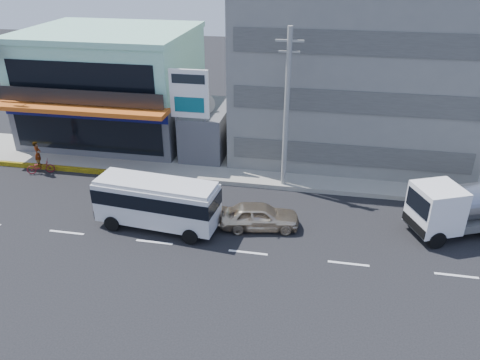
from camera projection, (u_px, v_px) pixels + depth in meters
name	position (u px, v px, depth m)	size (l,w,h in m)	color
ground	(154.00, 242.00, 24.54)	(120.00, 120.00, 0.00)	black
sidewalk	(272.00, 170.00, 31.98)	(70.00, 5.00, 0.30)	gray
shop_building	(114.00, 88.00, 36.28)	(12.40, 11.70, 8.00)	#4A4A4F
concrete_building	(355.00, 55.00, 32.88)	(16.00, 12.00, 14.00)	slate
gap_structure	(209.00, 131.00, 34.27)	(3.00, 6.00, 3.50)	#4A4A4F
satellite_dish	(205.00, 111.00, 32.57)	(1.50, 1.50, 0.15)	slate
billboard	(189.00, 99.00, 30.46)	(2.60, 0.18, 6.90)	gray
utility_pole_near	(286.00, 111.00, 27.71)	(1.60, 0.30, 10.00)	#999993
minibus	(157.00, 200.00, 25.14)	(6.87, 2.88, 2.80)	silver
sedan	(260.00, 216.00, 25.49)	(1.73, 4.31, 1.47)	beige
tanker_truck	(474.00, 205.00, 24.85)	(7.65, 4.89, 2.92)	white
motorcycle_rider	(40.00, 163.00, 31.57)	(1.91, 1.29, 2.31)	maroon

